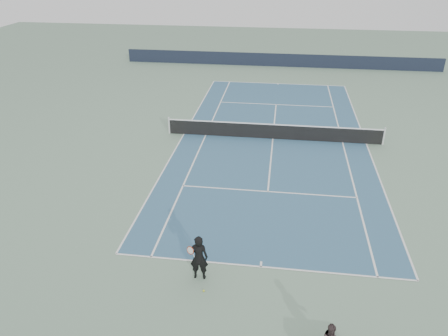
# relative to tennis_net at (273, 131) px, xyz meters

# --- Properties ---
(ground) EXTENTS (80.00, 80.00, 0.00)m
(ground) POSITION_rel_tennis_net_xyz_m (0.00, 0.00, -0.50)
(ground) COLOR slate
(court_surface) EXTENTS (10.97, 23.77, 0.01)m
(court_surface) POSITION_rel_tennis_net_xyz_m (0.00, 0.00, -0.50)
(court_surface) COLOR #335A78
(court_surface) RESTS_ON ground
(tennis_net) EXTENTS (12.90, 0.10, 1.07)m
(tennis_net) POSITION_rel_tennis_net_xyz_m (0.00, 0.00, 0.00)
(tennis_net) COLOR silver
(tennis_net) RESTS_ON ground
(windscreen_far) EXTENTS (30.00, 0.25, 1.20)m
(windscreen_far) POSITION_rel_tennis_net_xyz_m (0.00, 17.88, 0.10)
(windscreen_far) COLOR black
(windscreen_far) RESTS_ON ground
(tennis_player) EXTENTS (0.79, 0.50, 1.74)m
(tennis_player) POSITION_rel_tennis_net_xyz_m (-2.11, -12.72, 0.37)
(tennis_player) COLOR black
(tennis_player) RESTS_ON ground
(tennis_ball) EXTENTS (0.07, 0.07, 0.07)m
(tennis_ball) POSITION_rel_tennis_net_xyz_m (-1.83, -13.41, -0.47)
(tennis_ball) COLOR yellow
(tennis_ball) RESTS_ON ground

